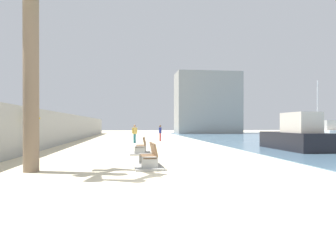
{
  "coord_description": "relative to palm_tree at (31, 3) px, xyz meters",
  "views": [
    {
      "loc": [
        -1.22,
        -8.93,
        1.71
      ],
      "look_at": [
        1.81,
        15.8,
        1.59
      ],
      "focal_mm": 31.61,
      "sensor_mm": 36.0,
      "label": 1
    }
  ],
  "objects": [
    {
      "name": "ground_plane",
      "position": [
        4.83,
        15.7,
        -6.12
      ],
      "size": [
        120.0,
        120.0,
        0.0
      ],
      "primitive_type": "plane",
      "color": "beige"
    },
    {
      "name": "seawall",
      "position": [
        -2.67,
        15.7,
        -4.76
      ],
      "size": [
        0.8,
        64.0,
        2.72
      ],
      "primitive_type": "cube",
      "color": "#9E9E99",
      "rests_on": "ground"
    },
    {
      "name": "palm_tree",
      "position": [
        0.0,
        0.0,
        0.0
      ],
      "size": [
        3.29,
        3.29,
        8.29
      ],
      "color": "#7A6651",
      "rests_on": "ground"
    },
    {
      "name": "bench_near",
      "position": [
        4.27,
        0.53,
        -5.88
      ],
      "size": [
        1.21,
        2.15,
        0.98
      ],
      "color": "#9E9E99",
      "rests_on": "ground"
    },
    {
      "name": "bench_far",
      "position": [
        4.14,
        6.07,
        -5.88
      ],
      "size": [
        1.25,
        2.17,
        0.98
      ],
      "color": "#9E9E99",
      "rests_on": "ground"
    },
    {
      "name": "person_walking",
      "position": [
        6.49,
        18.8,
        -5.15
      ],
      "size": [
        0.3,
        0.49,
        1.67
      ],
      "color": "#B22D33",
      "rests_on": "ground"
    },
    {
      "name": "person_standing",
      "position": [
        3.86,
        16.14,
        -5.13
      ],
      "size": [
        0.49,
        0.3,
        1.69
      ],
      "color": "teal",
      "rests_on": "ground"
    },
    {
      "name": "boat_far_left",
      "position": [
        27.59,
        23.93,
        -5.26
      ],
      "size": [
        1.91,
        6.88,
        7.46
      ],
      "color": "white",
      "rests_on": "water_bay"
    },
    {
      "name": "boat_far_right",
      "position": [
        14.33,
        7.14,
        -5.19
      ],
      "size": [
        2.15,
        5.93,
        2.44
      ],
      "color": "black",
      "rests_on": "water_bay"
    },
    {
      "name": "pedestrian_sign",
      "position": [
        -1.73,
        5.54,
        -4.58
      ],
      "size": [
        0.85,
        0.08,
        2.48
      ],
      "color": "slate",
      "rests_on": "ground"
    },
    {
      "name": "harbor_building",
      "position": [
        17.9,
        43.7,
        -0.37
      ],
      "size": [
        12.0,
        6.0,
        11.5
      ],
      "primitive_type": "cube",
      "color": "gray",
      "rests_on": "ground"
    }
  ]
}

